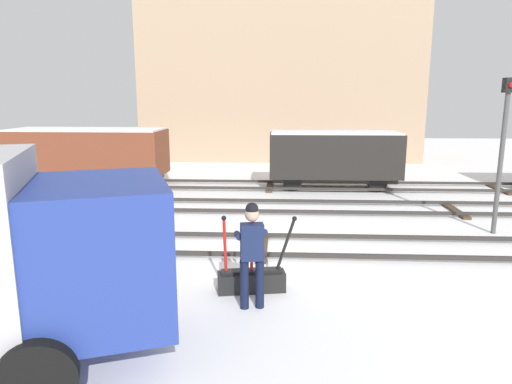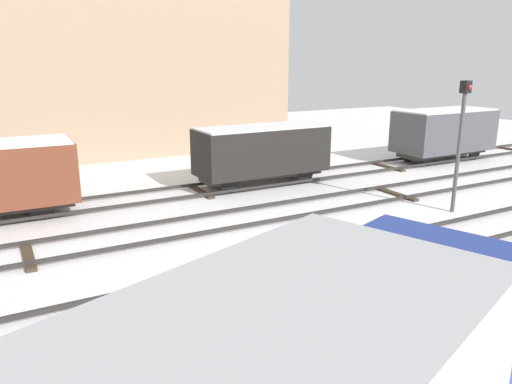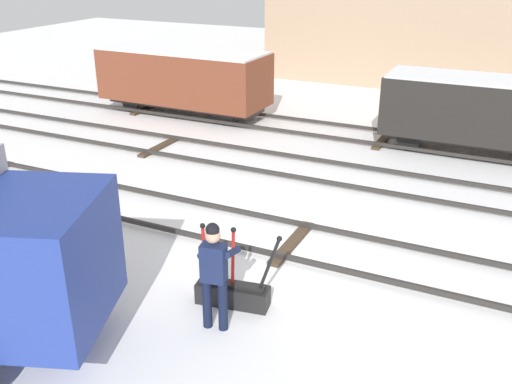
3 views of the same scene
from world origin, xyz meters
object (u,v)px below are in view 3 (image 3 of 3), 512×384
Objects in this scene: switch_lever_frame at (233,292)px; freight_car_back_track at (184,78)px; freight_car_far_end at (473,110)px; rail_worker at (214,269)px.

switch_lever_frame is 12.16m from freight_car_back_track.
freight_car_back_track is (-7.08, 9.83, 1.08)m from switch_lever_frame.
switch_lever_frame is 10.21m from freight_car_far_end.
rail_worker is at bearing -54.95° from freight_car_back_track.
switch_lever_frame is 0.24× the size of freight_car_back_track.
switch_lever_frame is at bearing -53.36° from freight_car_back_track.
freight_car_back_track is at bearing 114.50° from rail_worker.
rail_worker is at bearing -103.92° from freight_car_far_end.
freight_car_far_end is 0.82× the size of freight_car_back_track.
rail_worker is 12.68m from freight_car_back_track.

